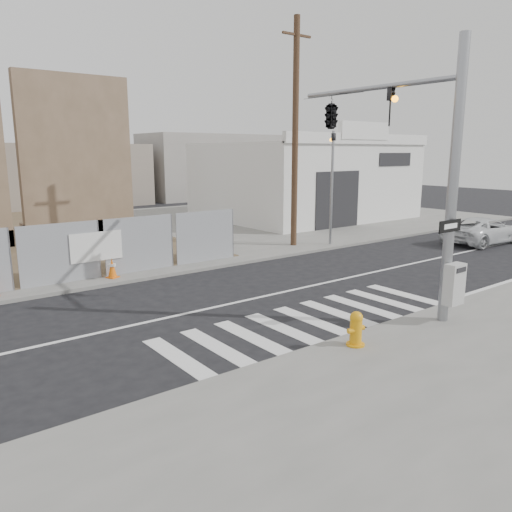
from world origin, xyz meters
TOP-DOWN VIEW (x-y plane):
  - ground at (0.00, 0.00)m, footprint 100.00×100.00m
  - sidewalk_far at (0.00, 14.00)m, footprint 50.00×20.00m
  - signal_pole at (2.49, -2.05)m, footprint 0.96×5.87m
  - far_signal_pole at (8.00, 4.60)m, footprint 0.16×0.20m
  - concrete_wall_right at (-0.50, 14.08)m, footprint 5.50×1.30m
  - auto_shop at (14.00, 12.97)m, footprint 12.00×10.20m
  - utility_pole_right at (6.50, 5.50)m, footprint 1.60×0.28m
  - fire_hydrant at (-0.61, -4.60)m, footprint 0.53×0.53m
  - suv at (14.58, 0.69)m, footprint 4.68×2.35m
  - traffic_cone_d at (-2.60, 4.68)m, footprint 0.47×0.47m

SIDE VIEW (x-z plane):
  - ground at x=0.00m, z-range 0.00..0.00m
  - sidewalk_far at x=0.00m, z-range 0.00..0.12m
  - traffic_cone_d at x=-2.60m, z-range 0.11..0.80m
  - fire_hydrant at x=-0.61m, z-range 0.11..0.91m
  - suv at x=14.58m, z-range 0.00..1.27m
  - auto_shop at x=14.00m, z-range -0.44..5.51m
  - concrete_wall_right at x=-0.50m, z-range -0.62..7.38m
  - far_signal_pole at x=8.00m, z-range 0.68..6.28m
  - signal_pole at x=2.49m, z-range 1.28..8.28m
  - utility_pole_right at x=6.50m, z-range 0.20..10.20m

